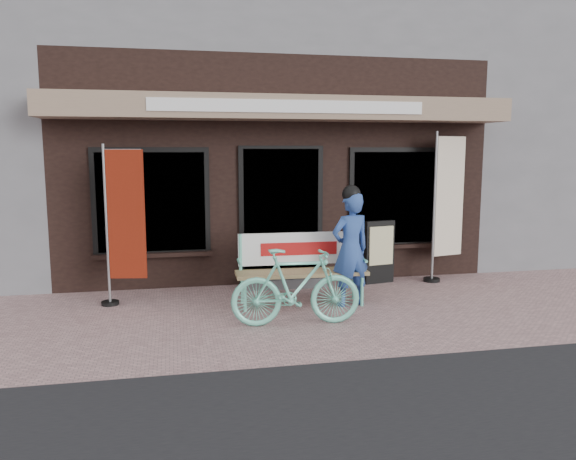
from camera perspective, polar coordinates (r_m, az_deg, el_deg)
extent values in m
plane|color=tan|center=(7.26, 2.30, -8.98)|extent=(70.00, 70.00, 0.00)
cube|color=black|center=(11.85, -3.49, 6.53)|extent=(7.00, 6.00, 3.60)
cube|color=slate|center=(12.14, -3.63, 20.82)|extent=(7.00, 6.00, 2.40)
cube|color=gray|center=(8.57, -0.30, 12.26)|extent=(7.00, 0.80, 0.35)
cube|color=white|center=(8.17, 0.28, 12.46)|extent=(4.00, 0.02, 0.18)
cube|color=black|center=(8.93, -0.71, 1.49)|extent=(1.20, 0.06, 2.10)
cube|color=black|center=(8.92, -0.69, 1.49)|extent=(1.35, 0.04, 2.20)
cube|color=black|center=(8.75, -13.69, 2.77)|extent=(1.60, 0.06, 1.50)
cube|color=black|center=(9.49, 11.26, 3.25)|extent=(1.60, 0.06, 1.50)
cube|color=black|center=(8.74, -13.70, 2.76)|extent=(1.75, 0.04, 1.65)
cube|color=black|center=(9.48, 11.28, 3.24)|extent=(1.75, 0.04, 1.65)
cube|color=black|center=(8.80, -13.53, -2.46)|extent=(1.80, 0.18, 0.06)
cube|color=black|center=(9.53, 11.26, -1.58)|extent=(1.80, 0.18, 0.06)
cube|color=#59595B|center=(8.89, -0.41, -5.26)|extent=(1.30, 0.45, 0.15)
cylinder|color=#70DABB|center=(7.52, -4.39, -6.71)|extent=(0.05, 0.05, 0.42)
cylinder|color=#70DABB|center=(7.91, -4.67, -5.97)|extent=(0.05, 0.05, 0.42)
cylinder|color=#70DABB|center=(7.82, 7.53, -6.16)|extent=(0.05, 0.05, 0.42)
cylinder|color=#70DABB|center=(8.20, 6.69, -5.48)|extent=(0.05, 0.05, 0.42)
cube|color=#957E51|center=(7.76, 1.40, -4.37)|extent=(1.83, 0.51, 0.05)
cylinder|color=#70DABB|center=(7.80, -4.86, -2.45)|extent=(0.05, 0.05, 0.55)
cylinder|color=#70DABB|center=(8.10, 6.89, -2.07)|extent=(0.05, 0.05, 0.55)
cube|color=white|center=(7.92, 1.10, -1.88)|extent=(1.72, 0.10, 0.45)
cube|color=#B21414|center=(7.89, 1.14, -1.91)|extent=(1.09, 0.05, 0.18)
cylinder|color=#70DABB|center=(7.61, -4.95, -3.33)|extent=(0.05, 0.44, 0.04)
cylinder|color=#70DABB|center=(7.94, 7.50, -2.89)|extent=(0.05, 0.44, 0.04)
imported|color=#2C4D9A|center=(7.73, 6.37, -1.97)|extent=(0.65, 0.51, 1.57)
sphere|color=black|center=(7.63, 6.46, 3.63)|extent=(0.31, 0.31, 0.25)
imported|color=#70DABB|center=(6.87, 0.83, -5.81)|extent=(1.62, 0.55, 0.96)
cylinder|color=gray|center=(8.03, -17.94, 0.40)|extent=(0.04, 0.04, 2.22)
cylinder|color=gray|center=(7.90, -16.50, 7.82)|extent=(0.50, 0.11, 0.02)
cube|color=maroon|center=(7.95, -16.10, 1.50)|extent=(0.50, 0.11, 1.76)
cylinder|color=black|center=(8.24, -17.61, -7.08)|extent=(0.28, 0.28, 0.05)
cylinder|color=gray|center=(9.32, 14.64, 2.22)|extent=(0.05, 0.05, 2.43)
cylinder|color=gray|center=(9.45, 16.20, 9.07)|extent=(0.54, 0.15, 0.03)
cube|color=beige|center=(9.50, 16.07, 3.27)|extent=(0.55, 0.16, 1.93)
cylinder|color=black|center=(9.51, 14.38, -4.91)|extent=(0.32, 0.32, 0.06)
cube|color=black|center=(9.14, 9.25, -2.22)|extent=(0.51, 0.18, 1.01)
cube|color=beige|center=(9.07, 9.45, -1.58)|extent=(0.43, 0.10, 0.62)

